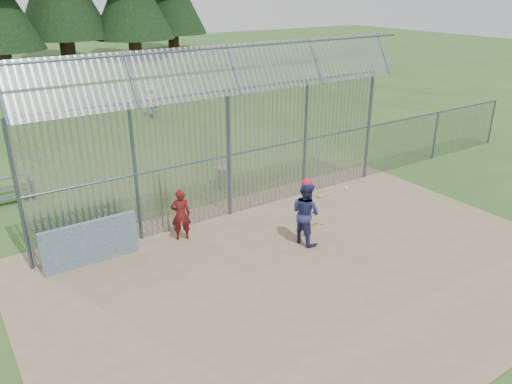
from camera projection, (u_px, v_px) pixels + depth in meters
ground at (297, 261)px, 13.37m from camera, size 120.00×120.00×0.00m
dirt_infield at (309, 268)px, 12.99m from camera, size 14.00×10.00×0.02m
dugout_wall at (90, 243)px, 13.00m from camera, size 2.50×0.12×1.20m
batter at (306, 213)px, 13.96m from camera, size 0.81×0.97×1.82m
onlooker at (181, 215)px, 14.19m from camera, size 0.66×0.55×1.54m
bg_kid_standing at (151, 101)px, 27.67m from camera, size 1.00×0.94×1.72m
bg_kid_seated at (154, 111)px, 27.19m from camera, size 0.55×0.24×0.93m
batting_gear at (311, 185)px, 13.68m from camera, size 1.38×0.50×0.60m
trash_can at (223, 176)px, 18.14m from camera, size 0.56×0.56×0.82m
backstop_fence at (278, 135)px, 16.02m from camera, size 20.09×0.81×5.30m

